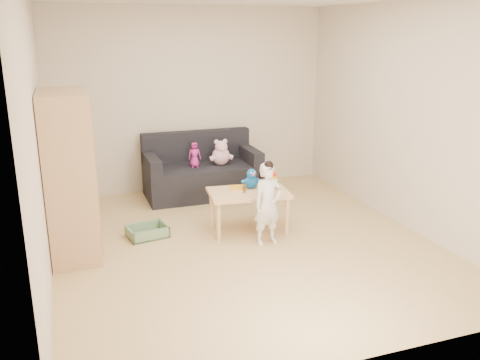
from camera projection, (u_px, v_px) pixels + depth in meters
name	position (u px, v px, depth m)	size (l,w,h in m)	color
room	(243.00, 127.00, 5.26)	(4.50, 4.50, 4.50)	tan
wardrobe	(69.00, 175.00, 5.15)	(0.47, 0.94, 1.70)	tan
sofa	(203.00, 181.00, 7.18)	(1.58, 0.79, 0.44)	black
play_table	(248.00, 211.00, 5.92)	(0.91, 0.57, 0.48)	#ECB881
storage_bin	(147.00, 231.00, 5.77)	(0.43, 0.32, 0.13)	gray
toddler	(268.00, 205.00, 5.50)	(0.33, 0.22, 0.89)	white
pink_bear	(221.00, 154.00, 7.11)	(0.27, 0.23, 0.31)	#FFBBCD
doll	(195.00, 155.00, 6.99)	(0.17, 0.12, 0.34)	#C62589
ring_stacker	(272.00, 182.00, 5.93)	(0.17, 0.17, 0.20)	#FFAD0D
brown_bottle	(263.00, 178.00, 6.01)	(0.09, 0.09, 0.25)	black
blue_plush	(251.00, 178.00, 5.94)	(0.20, 0.16, 0.24)	blue
wooden_figure	(245.00, 188.00, 5.78)	(0.04, 0.04, 0.11)	brown
yellow_book	(238.00, 187.00, 5.97)	(0.18, 0.18, 0.01)	#F4AA19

